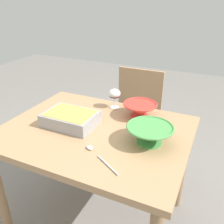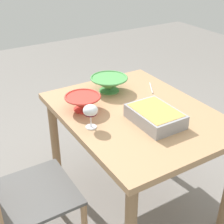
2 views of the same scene
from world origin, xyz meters
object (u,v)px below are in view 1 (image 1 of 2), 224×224
casserole_dish (71,118)px  small_bowl (140,109)px  mixing_bowl (150,134)px  wine_glass (115,95)px  serving_spoon (96,154)px  dining_table (96,144)px  chair (135,114)px

casserole_dish → small_bowl: bearing=39.1°
mixing_bowl → small_bowl: (-0.15, 0.28, -0.00)m
wine_glass → serving_spoon: size_ratio=0.57×
dining_table → chair: 0.81m
wine_glass → casserole_dish: bearing=-112.7°
serving_spoon → wine_glass: bearing=104.9°
mixing_bowl → serving_spoon: mixing_bowl is taller
wine_glass → mixing_bowl: 0.49m
serving_spoon → casserole_dish: bearing=143.7°
mixing_bowl → serving_spoon: (-0.21, -0.22, -0.05)m
wine_glass → mixing_bowl: bearing=-42.9°
casserole_dish → wine_glass: bearing=67.3°
small_bowl → wine_glass: bearing=164.9°
casserole_dish → serving_spoon: (0.29, -0.21, -0.04)m
casserole_dish → small_bowl: size_ratio=1.41×
wine_glass → small_bowl: 0.22m
mixing_bowl → serving_spoon: size_ratio=1.03×
wine_glass → small_bowl: bearing=-15.1°
wine_glass → casserole_dish: size_ratio=0.45×
chair → wine_glass: wine_glass is taller
dining_table → serving_spoon: size_ratio=4.44×
chair → casserole_dish: size_ratio=2.78×
mixing_bowl → small_bowl: size_ratio=1.15×
dining_table → wine_glass: (-0.02, 0.33, 0.20)m
small_bowl → serving_spoon: bearing=-97.0°
small_bowl → casserole_dish: bearing=-140.9°
dining_table → small_bowl: small_bowl is taller
dining_table → small_bowl: 0.37m
chair → small_bowl: 0.65m
chair → wine_glass: bearing=-89.3°
dining_table → serving_spoon: serving_spoon is taller
dining_table → serving_spoon: 0.28m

